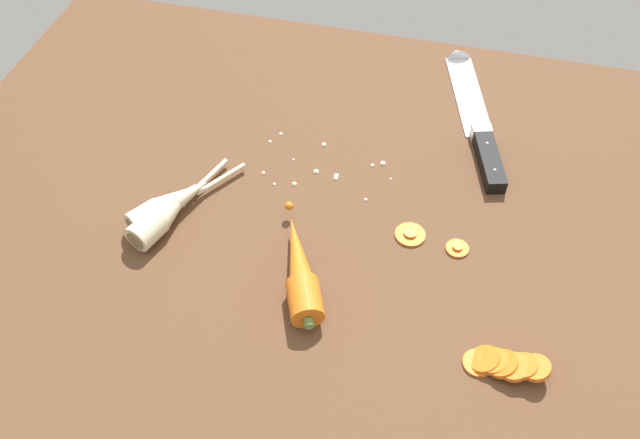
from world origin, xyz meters
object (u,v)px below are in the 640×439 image
object	(u,v)px
parsnip_front	(171,204)
carrot_slice_stack	(503,364)
carrot_slice_stray_mid	(410,234)
chefs_knife	(474,110)
parsnip_mid_left	(167,211)
whole_carrot	(300,270)
carrot_slice_stray_near	(457,248)

from	to	relation	value
parsnip_front	carrot_slice_stack	bearing A→B (deg)	-15.62
carrot_slice_stray_mid	parsnip_front	bearing A→B (deg)	-172.66
chefs_knife	parsnip_mid_left	xyz separation A→B (cm)	(-38.71, -33.20, 1.33)
whole_carrot	chefs_knife	bearing A→B (deg)	64.44
carrot_slice_stray_near	carrot_slice_stray_mid	distance (cm)	6.56
parsnip_mid_left	carrot_slice_stray_near	bearing A→B (deg)	6.86
parsnip_mid_left	carrot_slice_stack	bearing A→B (deg)	-14.09
chefs_knife	carrot_slice_stack	bearing A→B (deg)	-80.13
chefs_knife	carrot_slice_stray_mid	distance (cm)	28.23
parsnip_mid_left	carrot_slice_stray_mid	world-z (taller)	parsnip_mid_left
chefs_knife	carrot_slice_stray_near	distance (cm)	28.46
whole_carrot	carrot_slice_stray_mid	size ratio (longest dim) A/B	4.48
parsnip_front	parsnip_mid_left	xyz separation A→B (cm)	(-0.02, -1.33, -0.00)
chefs_knife	carrot_slice_stray_near	world-z (taller)	chefs_knife
carrot_slice_stray_near	carrot_slice_stray_mid	size ratio (longest dim) A/B	0.74
parsnip_mid_left	whole_carrot	bearing A→B (deg)	-14.46
parsnip_mid_left	carrot_slice_stack	distance (cm)	47.96
chefs_knife	carrot_slice_stack	xyz separation A→B (cm)	(7.81, -44.87, 0.41)
chefs_knife	carrot_slice_stray_mid	bearing A→B (deg)	-101.83
whole_carrot	parsnip_front	size ratio (longest dim) A/B	1.10
whole_carrot	carrot_slice_stray_near	xyz separation A→B (cm)	(19.10, 9.98, -1.74)
carrot_slice_stack	carrot_slice_stray_mid	bearing A→B (deg)	128.26
parsnip_front	carrot_slice_stray_near	distance (cm)	39.59
parsnip_front	carrot_slice_stray_near	bearing A→B (deg)	4.96
parsnip_front	carrot_slice_stack	distance (cm)	48.29
whole_carrot	carrot_slice_stray_near	bearing A→B (deg)	27.59
carrot_slice_stack	carrot_slice_stray_near	size ratio (longest dim) A/B	3.17
parsnip_front	carrot_slice_stack	world-z (taller)	parsnip_front
parsnip_front	carrot_slice_stray_mid	world-z (taller)	parsnip_front
chefs_knife	carrot_slice_stray_mid	world-z (taller)	chefs_knife
carrot_slice_stray_near	carrot_slice_stray_mid	xyz separation A→B (cm)	(-6.51, 0.82, 0.00)
whole_carrot	carrot_slice_stray_near	distance (cm)	21.63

